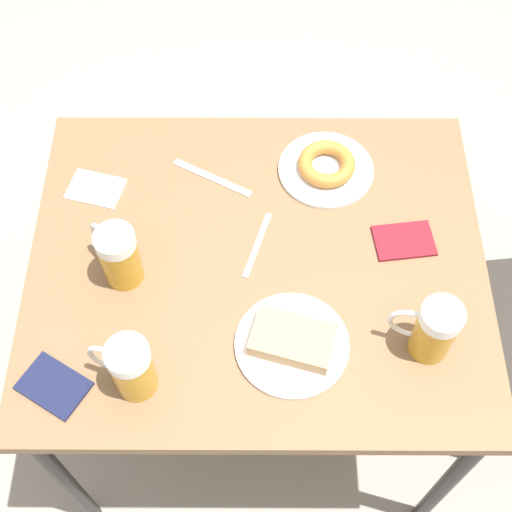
{
  "coord_description": "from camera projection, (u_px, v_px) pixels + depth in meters",
  "views": [
    {
      "loc": [
        0.77,
        0.0,
        2.03
      ],
      "look_at": [
        0.0,
        0.0,
        0.76
      ],
      "focal_mm": 50.0,
      "sensor_mm": 36.0,
      "label": 1
    }
  ],
  "objects": [
    {
      "name": "beer_mug_center",
      "position": [
        432.0,
        330.0,
        1.33
      ],
      "size": [
        0.08,
        0.13,
        0.15
      ],
      "color": "#C68C23",
      "rests_on": "table"
    },
    {
      "name": "table",
      "position": [
        256.0,
        277.0,
        1.55
      ],
      "size": [
        0.8,
        0.96,
        0.74
      ],
      "color": "brown",
      "rests_on": "ground_plane"
    },
    {
      "name": "ground_plane",
      "position": [
        256.0,
        389.0,
        2.13
      ],
      "size": [
        8.0,
        8.0,
        0.0
      ],
      "primitive_type": "plane",
      "color": "gray"
    },
    {
      "name": "fork",
      "position": [
        256.0,
        245.0,
        1.52
      ],
      "size": [
        0.16,
        0.06,
        0.0
      ],
      "rotation": [
        0.0,
        0.0,
        4.4
      ],
      "color": "silver",
      "rests_on": "table"
    },
    {
      "name": "passport_far_edge",
      "position": [
        403.0,
        241.0,
        1.52
      ],
      "size": [
        0.1,
        0.14,
        0.01
      ],
      "rotation": [
        0.0,
        0.0,
        3.27
      ],
      "color": "maroon",
      "rests_on": "table"
    },
    {
      "name": "beer_mug_left",
      "position": [
        129.0,
        367.0,
        1.29
      ],
      "size": [
        0.08,
        0.13,
        0.15
      ],
      "color": "#C68C23",
      "rests_on": "table"
    },
    {
      "name": "beer_mug_right",
      "position": [
        117.0,
        255.0,
        1.42
      ],
      "size": [
        0.11,
        0.11,
        0.15
      ],
      "color": "#C68C23",
      "rests_on": "table"
    },
    {
      "name": "passport_near_edge",
      "position": [
        52.0,
        386.0,
        1.35
      ],
      "size": [
        0.14,
        0.15,
        0.01
      ],
      "rotation": [
        0.0,
        0.0,
        5.74
      ],
      "color": "#141938",
      "rests_on": "table"
    },
    {
      "name": "plate_with_cake",
      "position": [
        291.0,
        342.0,
        1.38
      ],
      "size": [
        0.23,
        0.23,
        0.05
      ],
      "color": "white",
      "rests_on": "table"
    },
    {
      "name": "napkin_folded",
      "position": [
        94.0,
        189.0,
        1.59
      ],
      "size": [
        0.11,
        0.14,
        0.0
      ],
      "rotation": [
        0.0,
        0.0,
        4.46
      ],
      "color": "white",
      "rests_on": "table"
    },
    {
      "name": "plate_with_donut",
      "position": [
        325.0,
        167.0,
        1.61
      ],
      "size": [
        0.22,
        0.22,
        0.04
      ],
      "color": "white",
      "rests_on": "table"
    },
    {
      "name": "knife",
      "position": [
        211.0,
        178.0,
        1.61
      ],
      "size": [
        0.11,
        0.18,
        0.0
      ],
      "rotation": [
        0.0,
        0.0,
        2.65
      ],
      "color": "silver",
      "rests_on": "table"
    }
  ]
}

